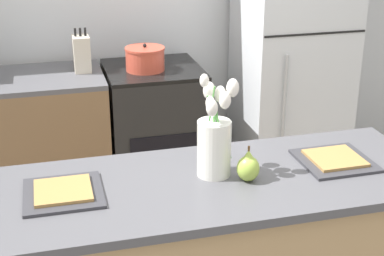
{
  "coord_description": "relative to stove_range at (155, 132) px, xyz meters",
  "views": [
    {
      "loc": [
        -0.58,
        -1.94,
        1.92
      ],
      "look_at": [
        0.0,
        0.25,
        1.01
      ],
      "focal_mm": 55.0,
      "sensor_mm": 36.0,
      "label": 1
    }
  ],
  "objects": [
    {
      "name": "plate_setting_left",
      "position": [
        -0.65,
        -1.57,
        0.46
      ],
      "size": [
        0.29,
        0.29,
        0.02
      ],
      "color": "#333338",
      "rests_on": "kitchen_island"
    },
    {
      "name": "stove_range",
      "position": [
        0.0,
        0.0,
        0.0
      ],
      "size": [
        0.6,
        0.61,
        0.88
      ],
      "color": "black",
      "rests_on": "ground_plane"
    },
    {
      "name": "pear_figurine",
      "position": [
        0.05,
        -1.64,
        0.5
      ],
      "size": [
        0.09,
        0.09,
        0.14
      ],
      "color": "#9EBC47",
      "rests_on": "kitchen_island"
    },
    {
      "name": "refrigerator",
      "position": [
        0.95,
        0.0,
        0.46
      ],
      "size": [
        0.68,
        0.67,
        1.8
      ],
      "color": "silver",
      "rests_on": "ground_plane"
    },
    {
      "name": "cooking_pot",
      "position": [
        -0.06,
        -0.04,
        0.52
      ],
      "size": [
        0.25,
        0.25,
        0.17
      ],
      "color": "#CC4C38",
      "rests_on": "stove_range"
    },
    {
      "name": "knife_block",
      "position": [
        -0.43,
        0.04,
        0.55
      ],
      "size": [
        0.1,
        0.14,
        0.27
      ],
      "color": "beige",
      "rests_on": "back_counter"
    },
    {
      "name": "plate_setting_right",
      "position": [
        0.45,
        -1.57,
        0.46
      ],
      "size": [
        0.29,
        0.29,
        0.02
      ],
      "color": "#333338",
      "rests_on": "kitchen_island"
    },
    {
      "name": "flower_vase",
      "position": [
        -0.06,
        -1.55,
        0.6
      ],
      "size": [
        0.16,
        0.17,
        0.41
      ],
      "color": "silver",
      "rests_on": "kitchen_island"
    }
  ]
}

